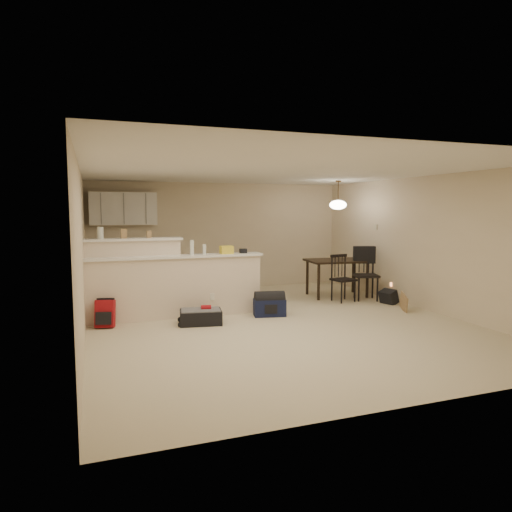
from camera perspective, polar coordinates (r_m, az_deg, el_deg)
name	(u,v)px	position (r m, az deg, el deg)	size (l,w,h in m)	color
room	(276,248)	(7.53, 2.53, 1.03)	(7.00, 7.02, 2.50)	beige
breakfast_bar	(161,283)	(8.10, -11.81, -3.32)	(3.08, 0.58, 1.39)	beige
upper_cabinets	(123,209)	(10.28, -16.27, 5.71)	(1.40, 0.34, 0.70)	white
kitchen_counter	(135,276)	(10.26, -14.87, -2.38)	(1.80, 0.60, 0.90)	white
thermostat	(375,227)	(10.31, 14.70, 3.53)	(0.02, 0.12, 0.12)	beige
jar	(100,233)	(8.07, -18.87, 2.75)	(0.10, 0.10, 0.20)	silver
cereal_box	(124,234)	(8.09, -16.19, 2.70)	(0.10, 0.07, 0.16)	#A07E53
small_box	(149,234)	(8.12, -13.22, 2.65)	(0.08, 0.06, 0.12)	#A07E53
bottle_a	(192,247)	(8.04, -8.02, 1.07)	(0.07, 0.07, 0.26)	silver
bottle_b	(204,249)	(8.09, -6.47, 0.83)	(0.06, 0.06, 0.18)	silver
bag_lump	(227,250)	(8.19, -3.71, 0.78)	(0.22, 0.18, 0.14)	#A07E53
pouch	(243,251)	(8.29, -1.61, 0.64)	(0.12, 0.10, 0.08)	#A07E53
dining_table	(337,264)	(10.04, 10.09, -1.00)	(1.36, 0.98, 0.80)	black
pendant_lamp	(338,204)	(9.97, 10.22, 6.37)	(0.36, 0.36, 0.62)	brown
dining_chair_near	(343,278)	(9.50, 10.88, -2.75)	(0.42, 0.40, 0.96)	black
dining_chair_far	(366,274)	(9.76, 13.60, -2.21)	(0.48, 0.45, 1.09)	black
suitcase	(201,317)	(7.63, -6.91, -7.59)	(0.67, 0.44, 0.23)	black
red_backpack	(105,314)	(7.73, -18.34, -6.87)	(0.29, 0.18, 0.44)	#A1121A
navy_duffel	(270,307)	(8.14, 1.71, -6.44)	(0.55, 0.30, 0.30)	#12193A
black_daypack	(389,297)	(9.53, 16.23, -4.95)	(0.31, 0.22, 0.27)	black
cardboard_sheet	(404,303)	(8.94, 17.99, -5.55)	(0.41, 0.02, 0.32)	#A07E53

